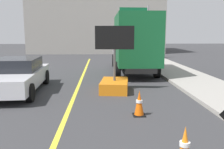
{
  "coord_description": "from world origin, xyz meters",
  "views": [
    {
      "loc": [
        1.01,
        0.58,
        2.38
      ],
      "look_at": [
        1.24,
        5.3,
        1.59
      ],
      "focal_mm": 39.09,
      "sensor_mm": 36.0,
      "label": 1
    }
  ],
  "objects_px": {
    "traffic_cone_near_sign": "(185,147)",
    "traffic_cone_mid_lane": "(139,103)",
    "arrow_board_trailer": "(114,80)",
    "pickup_car": "(16,75)",
    "box_truck": "(133,42)",
    "highway_guide_sign": "(140,23)"
  },
  "relations": [
    {
      "from": "traffic_cone_near_sign",
      "to": "traffic_cone_mid_lane",
      "type": "distance_m",
      "value": 2.85
    },
    {
      "from": "pickup_car",
      "to": "traffic_cone_near_sign",
      "type": "height_order",
      "value": "pickup_car"
    },
    {
      "from": "pickup_car",
      "to": "traffic_cone_mid_lane",
      "type": "xyz_separation_m",
      "value": [
        4.6,
        -3.25,
        -0.32
      ]
    },
    {
      "from": "traffic_cone_near_sign",
      "to": "traffic_cone_mid_lane",
      "type": "height_order",
      "value": "traffic_cone_near_sign"
    },
    {
      "from": "pickup_car",
      "to": "highway_guide_sign",
      "type": "relative_size",
      "value": 0.97
    },
    {
      "from": "traffic_cone_near_sign",
      "to": "pickup_car",
      "type": "bearing_deg",
      "value": 129.27
    },
    {
      "from": "arrow_board_trailer",
      "to": "traffic_cone_mid_lane",
      "type": "height_order",
      "value": "arrow_board_trailer"
    },
    {
      "from": "box_truck",
      "to": "pickup_car",
      "type": "xyz_separation_m",
      "value": [
        -5.52,
        -4.92,
        -1.16
      ]
    },
    {
      "from": "arrow_board_trailer",
      "to": "pickup_car",
      "type": "bearing_deg",
      "value": 178.83
    },
    {
      "from": "arrow_board_trailer",
      "to": "pickup_car",
      "type": "xyz_separation_m",
      "value": [
        -4.06,
        0.08,
        0.22
      ]
    },
    {
      "from": "arrow_board_trailer",
      "to": "highway_guide_sign",
      "type": "distance_m",
      "value": 13.91
    },
    {
      "from": "arrow_board_trailer",
      "to": "traffic_cone_mid_lane",
      "type": "distance_m",
      "value": 3.21
    },
    {
      "from": "pickup_car",
      "to": "highway_guide_sign",
      "type": "xyz_separation_m",
      "value": [
        7.2,
        13.15,
        2.73
      ]
    },
    {
      "from": "box_truck",
      "to": "pickup_car",
      "type": "relative_size",
      "value": 1.52
    },
    {
      "from": "arrow_board_trailer",
      "to": "box_truck",
      "type": "height_order",
      "value": "box_truck"
    },
    {
      "from": "arrow_board_trailer",
      "to": "traffic_cone_near_sign",
      "type": "distance_m",
      "value": 6.06
    },
    {
      "from": "box_truck",
      "to": "pickup_car",
      "type": "height_order",
      "value": "box_truck"
    },
    {
      "from": "box_truck",
      "to": "highway_guide_sign",
      "type": "xyz_separation_m",
      "value": [
        1.68,
        8.22,
        1.56
      ]
    },
    {
      "from": "box_truck",
      "to": "traffic_cone_mid_lane",
      "type": "distance_m",
      "value": 8.36
    },
    {
      "from": "arrow_board_trailer",
      "to": "traffic_cone_mid_lane",
      "type": "xyz_separation_m",
      "value": [
        0.54,
        -3.17,
        -0.11
      ]
    },
    {
      "from": "arrow_board_trailer",
      "to": "box_truck",
      "type": "bearing_deg",
      "value": 73.72
    },
    {
      "from": "arrow_board_trailer",
      "to": "traffic_cone_near_sign",
      "type": "relative_size",
      "value": 3.5
    }
  ]
}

